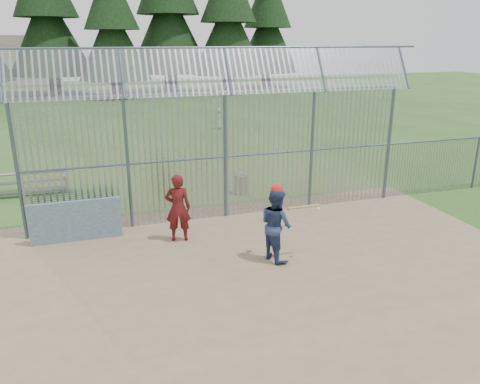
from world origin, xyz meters
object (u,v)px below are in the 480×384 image
object	(u,v)px
dugout_wall	(76,221)
bleacher	(26,183)
onlooker	(178,208)
trash_can	(241,184)
batter	(276,225)

from	to	relation	value
dugout_wall	bleacher	world-z (taller)	dugout_wall
dugout_wall	onlooker	distance (m)	2.93
onlooker	trash_can	world-z (taller)	onlooker
onlooker	bleacher	bearing A→B (deg)	-39.42
bleacher	batter	bearing A→B (deg)	-49.68
batter	bleacher	bearing A→B (deg)	25.71
batter	trash_can	size ratio (longest dim) A/B	2.34
batter	trash_can	distance (m)	5.60
trash_can	onlooker	bearing A→B (deg)	-130.40
batter	onlooker	distance (m)	2.93
onlooker	bleacher	distance (m)	7.59
bleacher	onlooker	bearing A→B (deg)	-52.57
batter	onlooker	size ratio (longest dim) A/B	0.98
batter	onlooker	bearing A→B (deg)	33.20
batter	bleacher	xyz separation A→B (m)	(-6.77, 7.98, -0.57)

